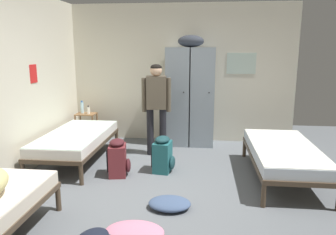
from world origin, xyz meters
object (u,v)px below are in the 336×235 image
water_bottle (82,107)px  person_traveler (156,101)px  shelf_unit (87,124)px  backpack_maroon (118,158)px  locker_bank (190,95)px  clothes_pile_denim (170,203)px  bed_left_rear (76,139)px  clothes_pile_pink (134,232)px  backpack_teal (163,155)px  bed_right (283,153)px  lotion_bottle (88,110)px

water_bottle → person_traveler: bearing=-23.2°
shelf_unit → backpack_maroon: (1.09, -1.68, -0.09)m
locker_bank → person_traveler: locker_bank is taller
shelf_unit → clothes_pile_denim: (1.94, -2.59, -0.29)m
bed_left_rear → water_bottle: water_bottle is taller
person_traveler → water_bottle: 1.75m
clothes_pile_denim → clothes_pile_pink: clothes_pile_pink is taller
backpack_maroon → shelf_unit: bearing=123.0°
person_traveler → backpack_teal: (0.21, -0.79, -0.69)m
person_traveler → bed_right: bearing=-24.1°
shelf_unit → lotion_bottle: (0.07, -0.04, 0.30)m
clothes_pile_denim → bed_right: bearing=35.2°
water_bottle → backpack_teal: (1.80, -1.47, -0.43)m
bed_right → backpack_maroon: bearing=-176.4°
shelf_unit → backpack_maroon: bearing=-57.0°
lotion_bottle → clothes_pile_pink: lotion_bottle is taller
lotion_bottle → clothes_pile_denim: (1.87, -2.55, -0.59)m
shelf_unit → backpack_teal: bearing=-40.2°
bed_right → water_bottle: size_ratio=7.57×
backpack_maroon → clothes_pile_denim: bearing=-47.2°
person_traveler → backpack_maroon: (-0.42, -1.02, -0.69)m
lotion_bottle → backpack_teal: bearing=-40.6°
shelf_unit → lotion_bottle: lotion_bottle is taller
backpack_maroon → bed_right: bearing=3.6°
bed_left_rear → backpack_maroon: backpack_maroon is taller
water_bottle → clothes_pile_pink: (1.73, -3.25, -0.62)m
locker_bank → clothes_pile_pink: size_ratio=3.48×
clothes_pile_pink → backpack_teal: bearing=87.9°
locker_bank → water_bottle: locker_bank is taller
bed_left_rear → clothes_pile_denim: size_ratio=3.82×
shelf_unit → bed_right: (3.45, -1.53, 0.04)m
locker_bank → clothes_pile_denim: bearing=-92.5°
clothes_pile_denim → lotion_bottle: bearing=126.2°
locker_bank → person_traveler: bearing=-127.6°
backpack_teal → backpack_maroon: same height
bed_left_rear → clothes_pile_pink: bed_left_rear is taller
lotion_bottle → backpack_teal: lotion_bottle is taller
lotion_bottle → clothes_pile_denim: lotion_bottle is taller
shelf_unit → lotion_bottle: size_ratio=3.44×
bed_left_rear → water_bottle: size_ratio=7.57×
backpack_teal → locker_bank: bearing=77.5°
shelf_unit → clothes_pile_pink: bearing=-62.9°
bed_left_rear → clothes_pile_pink: size_ratio=3.19×
bed_right → backpack_teal: backpack_teal is taller
locker_bank → lotion_bottle: bearing=-177.4°
bed_left_rear → clothes_pile_pink: 2.53m
backpack_maroon → clothes_pile_pink: 1.67m
bed_right → bed_left_rear: bearing=173.3°
clothes_pile_denim → water_bottle: bearing=127.6°
locker_bank → shelf_unit: size_ratio=3.63×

